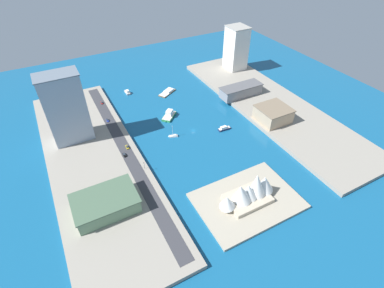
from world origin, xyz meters
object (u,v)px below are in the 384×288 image
ferry_green_doubledeck (169,115)px  hotel_broad_white (236,48)px  tower_tall_glass (66,108)px  suv_black (124,155)px  sailboat_small_white (173,136)px  warehouse_low_gray (241,91)px  taxi_yellow_cab (127,147)px  pickup_red (102,103)px  patrol_launch_navy (224,128)px  barge_flat_brown (168,92)px  apartment_midrise_tan (273,114)px  hatchback_blue (107,120)px  traffic_light_waterfront (144,164)px  opera_landmark (250,191)px  yacht_sleek_gray (127,92)px  terminal_long_green (106,203)px

ferry_green_doubledeck → hotel_broad_white: bearing=-153.7°
tower_tall_glass → suv_black: tower_tall_glass is taller
sailboat_small_white → warehouse_low_gray: 96.83m
taxi_yellow_cab → pickup_red: bearing=-89.6°
patrol_launch_navy → barge_flat_brown: patrol_launch_navy is taller
sailboat_small_white → patrol_launch_navy: bearing=164.8°
hotel_broad_white → taxi_yellow_cab: (167.84, 87.51, -24.15)m
apartment_midrise_tan → suv_black: 140.06m
pickup_red → sailboat_small_white: bearing=118.0°
hatchback_blue → hotel_broad_white: bearing=-166.7°
hotel_broad_white → sailboat_small_white: bearing=34.9°
traffic_light_waterfront → opera_landmark: size_ratio=0.15×
barge_flat_brown → tower_tall_glass: bearing=20.6°
yacht_sleek_gray → sailboat_small_white: size_ratio=0.92×
hotel_broad_white → warehouse_low_gray: bearing=61.0°
patrol_launch_navy → barge_flat_brown: size_ratio=0.57×
warehouse_low_gray → hatchback_blue: (138.58, -19.21, -4.69)m
terminal_long_green → hotel_broad_white: (-199.83, -141.65, 19.74)m
warehouse_low_gray → tower_tall_glass: size_ratio=0.77×
yacht_sleek_gray → taxi_yellow_cab: (30.94, 94.47, 2.91)m
yacht_sleek_gray → apartment_midrise_tan: size_ratio=0.39×
barge_flat_brown → opera_landmark: bearing=85.3°
ferry_green_doubledeck → sailboat_small_white: (10.02, 30.67, -1.28)m
tower_tall_glass → taxi_yellow_cab: bearing=135.8°
warehouse_low_gray → taxi_yellow_cab: size_ratio=9.33×
hatchback_blue → traffic_light_waterfront: traffic_light_waterfront is taller
yacht_sleek_gray → opera_landmark: (-26.15, 185.92, 9.42)m
patrol_launch_navy → sailboat_small_white: sailboat_small_white is taller
sailboat_small_white → barge_flat_brown: sailboat_small_white is taller
ferry_green_doubledeck → warehouse_low_gray: size_ratio=0.41×
barge_flat_brown → hatchback_blue: bearing=20.5°
barge_flat_brown → opera_landmark: opera_landmark is taller
suv_black → traffic_light_waterfront: traffic_light_waterfront is taller
apartment_midrise_tan → warehouse_low_gray: bearing=-90.8°
terminal_long_green → apartment_midrise_tan: bearing=-169.9°
sailboat_small_white → yacht_sleek_gray: bearing=-83.2°
pickup_red → tower_tall_glass: bearing=52.4°
apartment_midrise_tan → sailboat_small_white: bearing=-15.0°
opera_landmark → sailboat_small_white: bearing=-80.7°
apartment_midrise_tan → traffic_light_waterfront: (129.84, 5.15, -2.48)m
sailboat_small_white → opera_landmark: opera_landmark is taller
yacht_sleek_gray → sailboat_small_white: 95.39m
hatchback_blue → warehouse_low_gray: bearing=172.1°
barge_flat_brown → terminal_long_green: bearing=51.5°
warehouse_low_gray → patrol_launch_navy: bearing=41.1°
yacht_sleek_gray → ferry_green_doubledeck: 67.50m
patrol_launch_navy → barge_flat_brown: 89.39m
patrol_launch_navy → tower_tall_glass: tower_tall_glass is taller
patrol_launch_navy → hotel_broad_white: (-79.52, -100.31, 26.99)m
tower_tall_glass → ferry_green_doubledeck: bearing=177.2°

